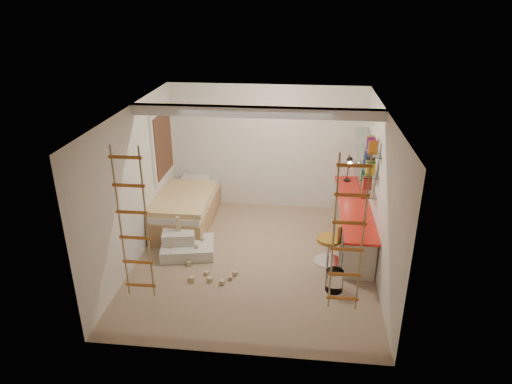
# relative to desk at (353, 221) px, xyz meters

# --- Properties ---
(floor) EXTENTS (4.50, 4.50, 0.00)m
(floor) POSITION_rel_desk_xyz_m (-1.72, -0.86, -0.40)
(floor) COLOR #977C61
(floor) RESTS_ON ground
(ceiling_beam) EXTENTS (4.00, 0.18, 0.16)m
(ceiling_beam) POSITION_rel_desk_xyz_m (-1.72, -0.56, 2.12)
(ceiling_beam) COLOR white
(ceiling_beam) RESTS_ON ceiling
(window_frame) EXTENTS (0.06, 1.15, 1.35)m
(window_frame) POSITION_rel_desk_xyz_m (-3.69, 0.64, 1.15)
(window_frame) COLOR white
(window_frame) RESTS_ON wall_left
(window_blind) EXTENTS (0.02, 1.00, 1.20)m
(window_blind) POSITION_rel_desk_xyz_m (-3.65, 0.64, 1.15)
(window_blind) COLOR #4C2D1E
(window_blind) RESTS_ON window_frame
(rope_ladder_left) EXTENTS (0.41, 0.04, 2.13)m
(rope_ladder_left) POSITION_rel_desk_xyz_m (-3.07, -2.61, 1.11)
(rope_ladder_left) COLOR orange
(rope_ladder_left) RESTS_ON ceiling
(rope_ladder_right) EXTENTS (0.41, 0.04, 2.13)m
(rope_ladder_right) POSITION_rel_desk_xyz_m (-0.37, -2.61, 1.11)
(rope_ladder_right) COLOR orange
(rope_ladder_right) RESTS_ON ceiling
(waste_bin) EXTENTS (0.28, 0.28, 0.34)m
(waste_bin) POSITION_rel_desk_xyz_m (-0.39, -1.59, -0.23)
(waste_bin) COLOR white
(waste_bin) RESTS_ON floor
(desk) EXTENTS (0.56, 2.80, 0.75)m
(desk) POSITION_rel_desk_xyz_m (0.00, 0.00, 0.00)
(desk) COLOR red
(desk) RESTS_ON floor
(shelves) EXTENTS (0.25, 1.80, 0.71)m
(shelves) POSITION_rel_desk_xyz_m (0.15, 0.27, 1.10)
(shelves) COLOR white
(shelves) RESTS_ON wall_right
(bed) EXTENTS (1.02, 2.00, 0.69)m
(bed) POSITION_rel_desk_xyz_m (-3.20, 0.36, -0.07)
(bed) COLOR #AD7F51
(bed) RESTS_ON floor
(task_lamp) EXTENTS (0.14, 0.36, 0.57)m
(task_lamp) POSITION_rel_desk_xyz_m (-0.05, 0.96, 0.73)
(task_lamp) COLOR black
(task_lamp) RESTS_ON desk
(swivel_chair) EXTENTS (0.47, 0.47, 0.78)m
(swivel_chair) POSITION_rel_desk_xyz_m (-0.44, -0.81, -0.12)
(swivel_chair) COLOR #B17922
(swivel_chair) RESTS_ON floor
(play_platform) EXTENTS (1.02, 0.86, 0.40)m
(play_platform) POSITION_rel_desk_xyz_m (-2.96, -0.74, -0.25)
(play_platform) COLOR silver
(play_platform) RESTS_ON floor
(toy_blocks) EXTENTS (1.24, 1.05, 0.67)m
(toy_blocks) POSITION_rel_desk_xyz_m (-2.63, -1.14, -0.20)
(toy_blocks) COLOR #CCB284
(toy_blocks) RESTS_ON floor
(books) EXTENTS (0.14, 0.70, 0.92)m
(books) POSITION_rel_desk_xyz_m (0.15, 0.27, 1.22)
(books) COLOR red
(books) RESTS_ON shelves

